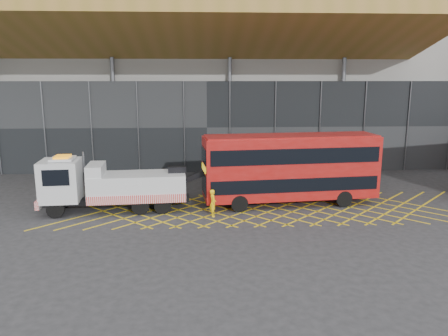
{
  "coord_description": "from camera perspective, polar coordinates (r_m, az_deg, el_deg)",
  "views": [
    {
      "loc": [
        1.56,
        -26.94,
        8.35
      ],
      "look_at": [
        3.0,
        1.5,
        2.4
      ],
      "focal_mm": 35.0,
      "sensor_mm": 36.0,
      "label": 1
    }
  ],
  "objects": [
    {
      "name": "worker",
      "position": [
        26.62,
        -1.46,
        -4.59
      ],
      "size": [
        0.47,
        0.66,
        1.68
      ],
      "primitive_type": "imported",
      "rotation": [
        0.0,
        0.0,
        1.68
      ],
      "color": "yellow",
      "rests_on": "ground_plane"
    },
    {
      "name": "bus_towed",
      "position": [
        29.07,
        8.64,
        0.24
      ],
      "size": [
        11.67,
        3.84,
        4.66
      ],
      "rotation": [
        0.0,
        0.0,
        0.11
      ],
      "color": "#9E0F0C",
      "rests_on": "ground_plane"
    },
    {
      "name": "road_markings",
      "position": [
        28.49,
        5.41,
        -5.28
      ],
      "size": [
        27.96,
        7.16,
        0.01
      ],
      "color": "yellow",
      "rests_on": "ground_plane"
    },
    {
      "name": "ground_plane",
      "position": [
        28.25,
        -5.96,
        -5.46
      ],
      "size": [
        120.0,
        120.0,
        0.0
      ],
      "primitive_type": "plane",
      "color": "#292A2C"
    },
    {
      "name": "recovery_truck",
      "position": [
        28.39,
        -14.8,
        -2.14
      ],
      "size": [
        10.62,
        3.18,
        3.68
      ],
      "rotation": [
        0.0,
        0.0,
        0.08
      ],
      "color": "black",
      "rests_on": "ground_plane"
    },
    {
      "name": "construction_building",
      "position": [
        45.34,
        -2.5,
        12.59
      ],
      "size": [
        55.0,
        23.97,
        18.0
      ],
      "color": "gray",
      "rests_on": "ground_plane"
    }
  ]
}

